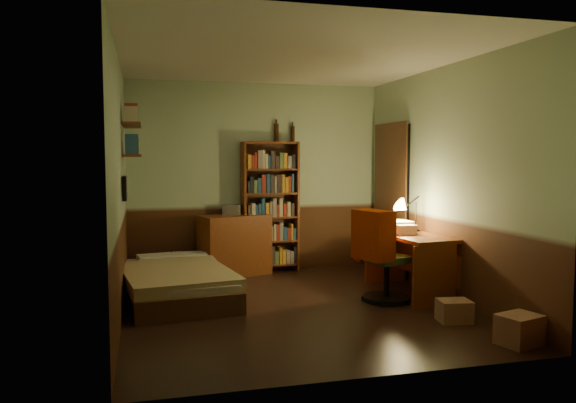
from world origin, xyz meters
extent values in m
cube|color=black|center=(0.00, 0.00, -0.01)|extent=(3.50, 4.00, 0.02)
cube|color=silver|center=(0.00, 0.00, 2.61)|extent=(3.50, 4.00, 0.02)
cube|color=#A2BC98|center=(0.00, 2.01, 1.30)|extent=(3.50, 0.02, 2.60)
cube|color=#A2BC98|center=(-1.76, 0.00, 1.30)|extent=(0.02, 4.00, 2.60)
cube|color=#A2BC98|center=(1.76, 0.00, 1.30)|extent=(0.02, 4.00, 2.60)
cube|color=#A2BC98|center=(0.00, -2.01, 1.30)|extent=(3.50, 0.02, 2.60)
cube|color=black|center=(1.72, 1.30, 1.00)|extent=(0.06, 0.90, 2.00)
cube|color=#3E2413|center=(1.69, 1.30, 1.00)|extent=(0.02, 0.98, 2.08)
cube|color=olive|center=(-1.19, 0.74, 0.30)|extent=(1.26, 2.09, 0.59)
cube|color=#612C10|center=(-0.35, 1.76, 0.40)|extent=(1.00, 0.71, 0.81)
cube|color=#B2B2B7|center=(-0.36, 1.89, 0.87)|extent=(0.29, 0.24, 0.13)
cube|color=#612C10|center=(0.16, 1.85, 0.90)|extent=(0.78, 0.29, 1.79)
cylinder|color=black|center=(0.27, 1.96, 1.92)|extent=(0.09, 0.09, 0.25)
cylinder|color=black|center=(0.51, 1.96, 1.90)|extent=(0.07, 0.07, 0.22)
cube|color=#612C10|center=(1.42, 0.22, 0.35)|extent=(0.67, 1.36, 0.70)
cube|color=silver|center=(1.42, 0.54, 0.76)|extent=(0.24, 0.31, 0.12)
cone|color=black|center=(1.60, 0.38, 0.97)|extent=(0.20, 0.20, 0.53)
cube|color=#325B33|center=(1.04, -0.04, 0.53)|extent=(0.65, 0.61, 1.06)
cube|color=#B13000|center=(0.83, -0.06, 1.32)|extent=(0.41, 0.51, 0.53)
cube|color=#612C10|center=(-1.64, 1.10, 1.60)|extent=(0.20, 0.90, 0.03)
cube|color=#612C10|center=(-1.64, 1.10, 1.95)|extent=(0.20, 0.90, 0.03)
cube|color=black|center=(-1.72, 0.60, 1.25)|extent=(0.04, 0.32, 0.26)
cube|color=#8F6549|center=(1.53, -1.65, 0.13)|extent=(0.40, 0.36, 0.26)
cube|color=#8F6549|center=(1.35, -0.93, 0.11)|extent=(0.33, 0.29, 0.21)
camera|label=1|loc=(-1.52, -5.65, 1.58)|focal=35.00mm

